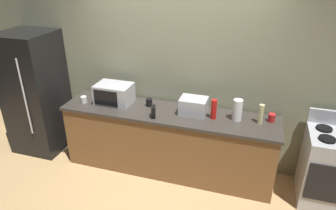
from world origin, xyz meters
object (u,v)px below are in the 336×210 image
(paper_towel_roll, at_px, (237,110))
(toaster_oven, at_px, (194,106))
(bottle_hot_sauce, at_px, (214,109))
(mug_white, at_px, (84,99))
(stove_range, at_px, (329,168))
(mug_black, at_px, (149,102))
(refrigerator, at_px, (36,93))
(bottle_vinegar, at_px, (261,114))
(mug_red, at_px, (272,118))
(microwave, at_px, (114,94))
(cordless_phone, at_px, (153,112))

(paper_towel_roll, bearing_deg, toaster_oven, 178.95)
(toaster_oven, distance_m, bottle_hot_sauce, 0.27)
(paper_towel_roll, relative_size, mug_white, 3.04)
(stove_range, distance_m, mug_black, 2.35)
(refrigerator, height_order, mug_black, refrigerator)
(bottle_hot_sauce, relative_size, bottle_vinegar, 1.02)
(stove_range, bearing_deg, mug_red, 169.27)
(toaster_oven, bearing_deg, stove_range, -2.06)
(bottle_vinegar, bearing_deg, mug_black, 178.14)
(stove_range, height_order, mug_red, stove_range)
(paper_towel_roll, bearing_deg, mug_white, -176.67)
(microwave, distance_m, mug_red, 2.07)
(paper_towel_roll, bearing_deg, stove_range, -2.54)
(mug_black, height_order, mug_white, mug_black)
(toaster_oven, xyz_separation_m, mug_red, (0.96, 0.08, -0.05))
(toaster_oven, bearing_deg, mug_red, 4.56)
(refrigerator, relative_size, mug_black, 16.74)
(refrigerator, height_order, toaster_oven, refrigerator)
(mug_black, xyz_separation_m, mug_white, (-0.90, -0.16, -0.01))
(toaster_oven, bearing_deg, refrigerator, -178.54)
(mug_red, relative_size, mug_black, 0.95)
(mug_black, bearing_deg, bottle_vinegar, -1.86)
(stove_range, relative_size, toaster_oven, 3.18)
(toaster_oven, bearing_deg, bottle_hot_sauce, -11.99)
(cordless_phone, distance_m, bottle_vinegar, 1.30)
(refrigerator, xyz_separation_m, toaster_oven, (2.37, 0.06, 0.10))
(microwave, bearing_deg, mug_black, 5.40)
(refrigerator, bearing_deg, mug_white, -4.66)
(microwave, relative_size, toaster_oven, 1.41)
(refrigerator, bearing_deg, bottle_vinegar, 0.85)
(mug_black, bearing_deg, stove_range, -2.35)
(mug_red, bearing_deg, refrigerator, -177.65)
(refrigerator, xyz_separation_m, cordless_phone, (1.92, -0.19, 0.07))
(microwave, relative_size, mug_red, 4.72)
(stove_range, relative_size, paper_towel_roll, 4.00)
(refrigerator, xyz_separation_m, paper_towel_roll, (2.92, 0.05, 0.13))
(refrigerator, xyz_separation_m, stove_range, (4.05, 0.00, -0.44))
(stove_range, height_order, microwave, microwave)
(paper_towel_roll, relative_size, mug_black, 2.51)
(mug_red, bearing_deg, bottle_vinegar, -146.12)
(bottle_hot_sauce, height_order, mug_black, bottle_hot_sauce)
(stove_range, xyz_separation_m, bottle_vinegar, (-0.85, 0.05, 0.56))
(microwave, height_order, toaster_oven, microwave)
(refrigerator, relative_size, bottle_hot_sauce, 7.12)
(microwave, height_order, mug_black, microwave)
(stove_range, xyz_separation_m, microwave, (-2.78, 0.05, 0.57))
(mug_black, bearing_deg, toaster_oven, -3.17)
(bottle_hot_sauce, bearing_deg, mug_black, 174.13)
(toaster_oven, height_order, bottle_hot_sauce, bottle_hot_sauce)
(cordless_phone, bearing_deg, toaster_oven, 11.26)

